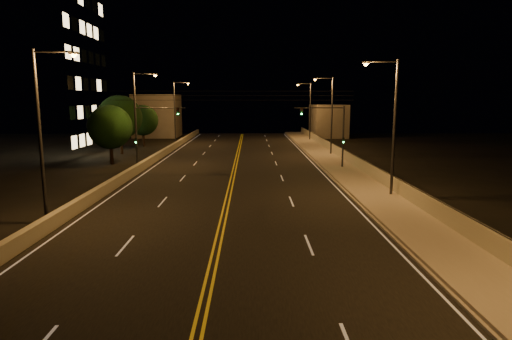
{
  "coord_description": "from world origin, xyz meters",
  "views": [
    {
      "loc": [
        1.63,
        -9.61,
        7.08
      ],
      "look_at": [
        2.0,
        18.0,
        2.5
      ],
      "focal_mm": 30.0,
      "sensor_mm": 36.0,
      "label": 1
    }
  ],
  "objects_px": {
    "streetlight_5": "(138,114)",
    "streetlight_2": "(330,111)",
    "tree_2": "(143,120)",
    "streetlight_1": "(391,120)",
    "streetlight_6": "(176,109)",
    "streetlight_3": "(309,108)",
    "streetlight_4": "(44,126)",
    "tree_0": "(110,127)",
    "traffic_signal_left": "(146,130)",
    "traffic_signal_right": "(334,130)",
    "tree_1": "(120,117)"
  },
  "relations": [
    {
      "from": "streetlight_2",
      "to": "tree_1",
      "type": "relative_size",
      "value": 1.29
    },
    {
      "from": "traffic_signal_right",
      "to": "tree_1",
      "type": "relative_size",
      "value": 0.84
    },
    {
      "from": "streetlight_5",
      "to": "tree_0",
      "type": "height_order",
      "value": "streetlight_5"
    },
    {
      "from": "traffic_signal_left",
      "to": "traffic_signal_right",
      "type": "bearing_deg",
      "value": 0.0
    },
    {
      "from": "streetlight_1",
      "to": "tree_1",
      "type": "bearing_deg",
      "value": 136.17
    },
    {
      "from": "streetlight_1",
      "to": "streetlight_6",
      "type": "xyz_separation_m",
      "value": [
        -21.47,
        37.54,
        0.0
      ]
    },
    {
      "from": "streetlight_1",
      "to": "streetlight_2",
      "type": "xyz_separation_m",
      "value": [
        0.0,
        23.35,
        0.0
      ]
    },
    {
      "from": "streetlight_2",
      "to": "traffic_signal_right",
      "type": "xyz_separation_m",
      "value": [
        -1.5,
        -10.54,
        -1.58
      ]
    },
    {
      "from": "streetlight_1",
      "to": "streetlight_5",
      "type": "xyz_separation_m",
      "value": [
        -21.47,
        14.41,
        0.0
      ]
    },
    {
      "from": "streetlight_2",
      "to": "streetlight_6",
      "type": "distance_m",
      "value": 25.74
    },
    {
      "from": "streetlight_4",
      "to": "tree_0",
      "type": "distance_m",
      "value": 23.12
    },
    {
      "from": "streetlight_1",
      "to": "tree_1",
      "type": "distance_m",
      "value": 37.06
    },
    {
      "from": "streetlight_3",
      "to": "tree_2",
      "type": "height_order",
      "value": "streetlight_3"
    },
    {
      "from": "traffic_signal_right",
      "to": "tree_2",
      "type": "height_order",
      "value": "traffic_signal_right"
    },
    {
      "from": "streetlight_2",
      "to": "streetlight_4",
      "type": "height_order",
      "value": "same"
    },
    {
      "from": "streetlight_1",
      "to": "tree_0",
      "type": "height_order",
      "value": "streetlight_1"
    },
    {
      "from": "tree_0",
      "to": "streetlight_4",
      "type": "bearing_deg",
      "value": -80.69
    },
    {
      "from": "tree_2",
      "to": "streetlight_2",
      "type": "bearing_deg",
      "value": -23.99
    },
    {
      "from": "streetlight_5",
      "to": "streetlight_2",
      "type": "bearing_deg",
      "value": 22.62
    },
    {
      "from": "tree_2",
      "to": "streetlight_3",
      "type": "bearing_deg",
      "value": 16.45
    },
    {
      "from": "streetlight_6",
      "to": "tree_0",
      "type": "distance_m",
      "value": 21.07
    },
    {
      "from": "tree_1",
      "to": "tree_2",
      "type": "relative_size",
      "value": 1.22
    },
    {
      "from": "tree_1",
      "to": "tree_2",
      "type": "distance_m",
      "value": 9.38
    },
    {
      "from": "traffic_signal_right",
      "to": "tree_2",
      "type": "xyz_separation_m",
      "value": [
        -24.63,
        22.17,
        -0.11
      ]
    },
    {
      "from": "streetlight_5",
      "to": "tree_2",
      "type": "xyz_separation_m",
      "value": [
        -4.66,
        20.58,
        -1.69
      ]
    },
    {
      "from": "traffic_signal_right",
      "to": "tree_0",
      "type": "xyz_separation_m",
      "value": [
        -23.7,
        4.04,
        0.04
      ]
    },
    {
      "from": "traffic_signal_right",
      "to": "tree_0",
      "type": "distance_m",
      "value": 24.04
    },
    {
      "from": "streetlight_2",
      "to": "tree_1",
      "type": "distance_m",
      "value": 26.84
    },
    {
      "from": "streetlight_6",
      "to": "traffic_signal_left",
      "type": "height_order",
      "value": "streetlight_6"
    },
    {
      "from": "streetlight_2",
      "to": "tree_0",
      "type": "relative_size",
      "value": 1.51
    },
    {
      "from": "streetlight_1",
      "to": "tree_2",
      "type": "bearing_deg",
      "value": 126.76
    },
    {
      "from": "streetlight_2",
      "to": "tree_2",
      "type": "bearing_deg",
      "value": 156.01
    },
    {
      "from": "streetlight_2",
      "to": "streetlight_4",
      "type": "relative_size",
      "value": 1.0
    },
    {
      "from": "tree_2",
      "to": "traffic_signal_right",
      "type": "bearing_deg",
      "value": -42.0
    },
    {
      "from": "streetlight_1",
      "to": "traffic_signal_left",
      "type": "distance_m",
      "value": 24.12
    },
    {
      "from": "streetlight_5",
      "to": "streetlight_3",
      "type": "bearing_deg",
      "value": 52.8
    },
    {
      "from": "streetlight_1",
      "to": "streetlight_3",
      "type": "relative_size",
      "value": 1.0
    },
    {
      "from": "streetlight_4",
      "to": "streetlight_6",
      "type": "relative_size",
      "value": 1.0
    },
    {
      "from": "streetlight_6",
      "to": "streetlight_1",
      "type": "bearing_deg",
      "value": -60.23
    },
    {
      "from": "streetlight_1",
      "to": "traffic_signal_right",
      "type": "height_order",
      "value": "streetlight_1"
    },
    {
      "from": "streetlight_6",
      "to": "tree_2",
      "type": "bearing_deg",
      "value": -151.28
    },
    {
      "from": "streetlight_6",
      "to": "traffic_signal_left",
      "type": "distance_m",
      "value": 24.8
    },
    {
      "from": "streetlight_2",
      "to": "streetlight_3",
      "type": "distance_m",
      "value": 19.35
    },
    {
      "from": "streetlight_4",
      "to": "streetlight_5",
      "type": "xyz_separation_m",
      "value": [
        0.0,
        20.32,
        0.0
      ]
    },
    {
      "from": "streetlight_3",
      "to": "streetlight_4",
      "type": "xyz_separation_m",
      "value": [
        -21.47,
        -48.61,
        0.0
      ]
    },
    {
      "from": "streetlight_2",
      "to": "traffic_signal_right",
      "type": "relative_size",
      "value": 1.52
    },
    {
      "from": "streetlight_6",
      "to": "traffic_signal_right",
      "type": "distance_m",
      "value": 31.82
    },
    {
      "from": "streetlight_5",
      "to": "streetlight_1",
      "type": "bearing_deg",
      "value": -33.86
    },
    {
      "from": "traffic_signal_right",
      "to": "tree_2",
      "type": "distance_m",
      "value": 33.14
    },
    {
      "from": "streetlight_3",
      "to": "streetlight_6",
      "type": "xyz_separation_m",
      "value": [
        -21.47,
        -5.16,
        0.0
      ]
    }
  ]
}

